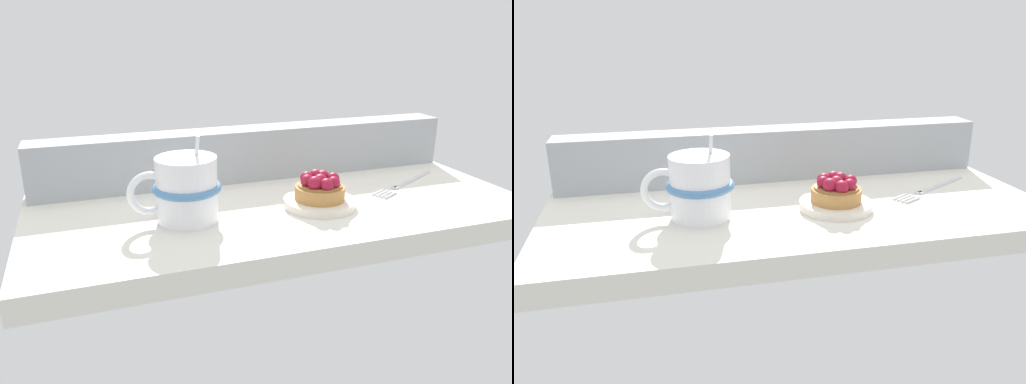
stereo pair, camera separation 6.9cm
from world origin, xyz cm
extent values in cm
cube|color=silver|center=(0.00, 0.00, -1.60)|extent=(71.73, 32.63, 3.19)
cube|color=#9EA3A8|center=(0.00, 13.50, 4.24)|extent=(70.30, 5.64, 8.48)
cylinder|color=silver|center=(4.56, -3.32, 0.58)|extent=(10.31, 10.31, 1.16)
cylinder|color=silver|center=(4.56, -3.32, 0.29)|extent=(5.67, 5.67, 0.58)
cylinder|color=#B77F42|center=(4.56, -3.32, 2.11)|extent=(7.11, 7.11, 1.91)
cylinder|color=olive|center=(4.56, -3.32, 3.22)|extent=(6.26, 6.26, 0.30)
sphere|color=maroon|center=(4.56, -3.32, 3.87)|extent=(2.01, 2.01, 2.01)
sphere|color=maroon|center=(6.75, -3.12, 3.94)|extent=(1.78, 1.78, 1.78)
sphere|color=maroon|center=(5.74, -1.76, 3.91)|extent=(1.96, 1.96, 1.96)
sphere|color=maroon|center=(4.82, -1.27, 4.02)|extent=(1.89, 1.89, 1.89)
sphere|color=maroon|center=(3.23, -1.70, 3.95)|extent=(1.92, 1.92, 1.92)
sphere|color=maroon|center=(2.63, -3.11, 4.04)|extent=(1.77, 1.77, 1.77)
sphere|color=maroon|center=(3.13, -4.56, 4.04)|extent=(2.00, 2.00, 2.00)
sphere|color=maroon|center=(4.54, -5.37, 3.87)|extent=(1.95, 1.95, 1.95)
sphere|color=maroon|center=(5.89, -4.85, 3.93)|extent=(1.78, 1.78, 1.78)
cylinder|color=white|center=(-14.27, -2.09, 4.35)|extent=(8.08, 8.08, 8.69)
torus|color=#4C7FB2|center=(-14.27, -2.09, 4.56)|extent=(9.17, 9.17, 1.04)
torus|color=white|center=(-19.16, -2.09, 4.35)|extent=(5.82, 0.95, 5.82)
cylinder|color=silver|center=(-12.65, -1.48, 8.97)|extent=(0.73, 1.94, 5.04)
cube|color=silver|center=(24.83, 2.61, 0.30)|extent=(11.24, 6.53, 0.60)
cube|color=silver|center=(19.38, -0.35, 0.30)|extent=(1.32, 1.06, 0.60)
cube|color=silver|center=(15.78, -1.05, 0.30)|extent=(3.19, 1.88, 0.60)
cube|color=silver|center=(16.13, -1.70, 0.30)|extent=(3.19, 1.88, 0.60)
cube|color=silver|center=(16.48, -2.34, 0.30)|extent=(3.19, 1.88, 0.60)
cube|color=silver|center=(16.83, -2.99, 0.30)|extent=(3.19, 1.88, 0.60)
camera|label=1|loc=(-26.64, -64.33, 25.46)|focal=35.38mm
camera|label=2|loc=(-20.03, -66.28, 25.46)|focal=35.38mm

